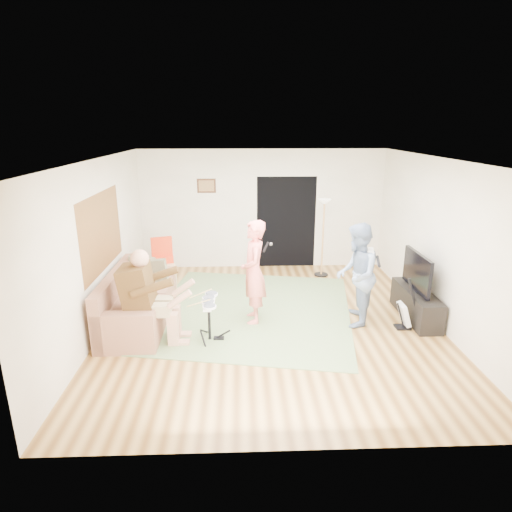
{
  "coord_description": "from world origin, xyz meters",
  "views": [
    {
      "loc": [
        -0.51,
        -6.59,
        3.21
      ],
      "look_at": [
        -0.25,
        0.3,
        1.08
      ],
      "focal_mm": 30.0,
      "sensor_mm": 36.0,
      "label": 1
    }
  ],
  "objects_px": {
    "drum_kit": "(209,322)",
    "tv_cabinet": "(416,304)",
    "torchiere_lamp": "(324,224)",
    "television": "(417,271)",
    "sofa": "(134,306)",
    "guitar_spare": "(404,314)",
    "dining_chair": "(165,271)",
    "guitarist": "(356,275)",
    "singer": "(254,272)"
  },
  "relations": [
    {
      "from": "drum_kit",
      "to": "tv_cabinet",
      "type": "height_order",
      "value": "drum_kit"
    },
    {
      "from": "drum_kit",
      "to": "torchiere_lamp",
      "type": "bearing_deg",
      "value": 51.85
    },
    {
      "from": "drum_kit",
      "to": "torchiere_lamp",
      "type": "xyz_separation_m",
      "value": [
        2.28,
        2.9,
        0.86
      ]
    },
    {
      "from": "tv_cabinet",
      "to": "television",
      "type": "distance_m",
      "value": 0.6
    },
    {
      "from": "torchiere_lamp",
      "to": "sofa",
      "type": "bearing_deg",
      "value": -147.81
    },
    {
      "from": "guitar_spare",
      "to": "sofa",
      "type": "bearing_deg",
      "value": 175.31
    },
    {
      "from": "guitar_spare",
      "to": "tv_cabinet",
      "type": "xyz_separation_m",
      "value": [
        0.35,
        0.38,
        0.0
      ]
    },
    {
      "from": "torchiere_lamp",
      "to": "dining_chair",
      "type": "height_order",
      "value": "torchiere_lamp"
    },
    {
      "from": "sofa",
      "to": "television",
      "type": "height_order",
      "value": "television"
    },
    {
      "from": "torchiere_lamp",
      "to": "dining_chair",
      "type": "relative_size",
      "value": 1.64
    },
    {
      "from": "sofa",
      "to": "drum_kit",
      "type": "distance_m",
      "value": 1.45
    },
    {
      "from": "dining_chair",
      "to": "guitarist",
      "type": "bearing_deg",
      "value": -44.62
    },
    {
      "from": "drum_kit",
      "to": "singer",
      "type": "xyz_separation_m",
      "value": [
        0.7,
        0.66,
        0.57
      ]
    },
    {
      "from": "drum_kit",
      "to": "television",
      "type": "xyz_separation_m",
      "value": [
        3.45,
        0.67,
        0.54
      ]
    },
    {
      "from": "tv_cabinet",
      "to": "television",
      "type": "height_order",
      "value": "television"
    },
    {
      "from": "guitar_spare",
      "to": "torchiere_lamp",
      "type": "xyz_separation_m",
      "value": [
        -0.87,
        2.62,
        0.92
      ]
    },
    {
      "from": "singer",
      "to": "dining_chair",
      "type": "relative_size",
      "value": 1.68
    },
    {
      "from": "guitar_spare",
      "to": "television",
      "type": "distance_m",
      "value": 0.77
    },
    {
      "from": "dining_chair",
      "to": "sofa",
      "type": "bearing_deg",
      "value": -116.57
    },
    {
      "from": "sofa",
      "to": "drum_kit",
      "type": "xyz_separation_m",
      "value": [
        1.3,
        -0.65,
        0.01
      ]
    },
    {
      "from": "guitarist",
      "to": "tv_cabinet",
      "type": "xyz_separation_m",
      "value": [
        1.12,
        0.16,
        -0.61
      ]
    },
    {
      "from": "drum_kit",
      "to": "torchiere_lamp",
      "type": "relative_size",
      "value": 0.41
    },
    {
      "from": "guitarist",
      "to": "tv_cabinet",
      "type": "bearing_deg",
      "value": 115.14
    },
    {
      "from": "guitar_spare",
      "to": "dining_chair",
      "type": "distance_m",
      "value": 4.64
    },
    {
      "from": "television",
      "to": "guitarist",
      "type": "bearing_deg",
      "value": -171.32
    },
    {
      "from": "television",
      "to": "sofa",
      "type": "bearing_deg",
      "value": -179.79
    },
    {
      "from": "guitar_spare",
      "to": "torchiere_lamp",
      "type": "height_order",
      "value": "torchiere_lamp"
    },
    {
      "from": "tv_cabinet",
      "to": "drum_kit",
      "type": "bearing_deg",
      "value": -169.21
    },
    {
      "from": "guitar_spare",
      "to": "torchiere_lamp",
      "type": "relative_size",
      "value": 0.51
    },
    {
      "from": "guitarist",
      "to": "guitar_spare",
      "type": "relative_size",
      "value": 1.97
    },
    {
      "from": "torchiere_lamp",
      "to": "tv_cabinet",
      "type": "height_order",
      "value": "torchiere_lamp"
    },
    {
      "from": "singer",
      "to": "guitarist",
      "type": "height_order",
      "value": "singer"
    },
    {
      "from": "dining_chair",
      "to": "singer",
      "type": "bearing_deg",
      "value": -59.86
    },
    {
      "from": "guitar_spare",
      "to": "torchiere_lamp",
      "type": "bearing_deg",
      "value": 108.43
    },
    {
      "from": "singer",
      "to": "torchiere_lamp",
      "type": "bearing_deg",
      "value": 141.87
    },
    {
      "from": "guitarist",
      "to": "television",
      "type": "distance_m",
      "value": 1.09
    },
    {
      "from": "singer",
      "to": "torchiere_lamp",
      "type": "relative_size",
      "value": 1.03
    },
    {
      "from": "sofa",
      "to": "tv_cabinet",
      "type": "height_order",
      "value": "sofa"
    },
    {
      "from": "television",
      "to": "dining_chair",
      "type": "bearing_deg",
      "value": 160.57
    },
    {
      "from": "singer",
      "to": "television",
      "type": "xyz_separation_m",
      "value": [
        2.75,
        0.01,
        -0.02
      ]
    },
    {
      "from": "guitarist",
      "to": "guitar_spare",
      "type": "distance_m",
      "value": 1.01
    },
    {
      "from": "guitarist",
      "to": "torchiere_lamp",
      "type": "height_order",
      "value": "guitarist"
    },
    {
      "from": "sofa",
      "to": "torchiere_lamp",
      "type": "distance_m",
      "value": 4.32
    },
    {
      "from": "sofa",
      "to": "guitar_spare",
      "type": "xyz_separation_m",
      "value": [
        4.45,
        -0.37,
        -0.05
      ]
    },
    {
      "from": "guitarist",
      "to": "tv_cabinet",
      "type": "distance_m",
      "value": 1.29
    },
    {
      "from": "drum_kit",
      "to": "singer",
      "type": "relative_size",
      "value": 0.4
    },
    {
      "from": "drum_kit",
      "to": "dining_chair",
      "type": "height_order",
      "value": "dining_chair"
    },
    {
      "from": "dining_chair",
      "to": "torchiere_lamp",
      "type": "bearing_deg",
      "value": -6.47
    },
    {
      "from": "sofa",
      "to": "torchiere_lamp",
      "type": "height_order",
      "value": "torchiere_lamp"
    },
    {
      "from": "torchiere_lamp",
      "to": "dining_chair",
      "type": "bearing_deg",
      "value": -168.93
    }
  ]
}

